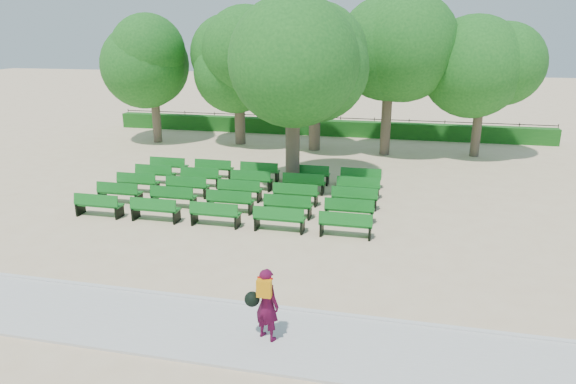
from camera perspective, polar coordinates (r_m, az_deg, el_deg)
name	(u,v)px	position (r m, az deg, el deg)	size (l,w,h in m)	color
ground	(259,211)	(17.81, -3.29, -2.16)	(120.00, 120.00, 0.00)	#D7B88F
paving	(163,324)	(11.54, -13.76, -14.08)	(30.00, 2.20, 0.06)	beige
curb	(185,297)	(12.42, -11.40, -11.39)	(30.00, 0.12, 0.10)	silver
hedge	(323,128)	(30.96, 3.89, 7.15)	(26.00, 0.70, 0.90)	#195918
fence	(324,134)	(31.43, 3.99, 6.47)	(26.00, 0.10, 1.02)	black
tree_line	(311,149)	(27.19, 2.54, 4.76)	(21.80, 6.80, 7.04)	#1E651D
bench_array	(242,198)	(19.02, -5.17, -0.65)	(1.62, 0.55, 1.01)	#136E1E
tree_among	(293,75)	(19.86, 0.54, 12.87)	(4.93, 4.93, 6.62)	brown
person	(266,303)	(10.35, -2.52, -12.23)	(0.77, 0.56, 1.53)	#4C0A2B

